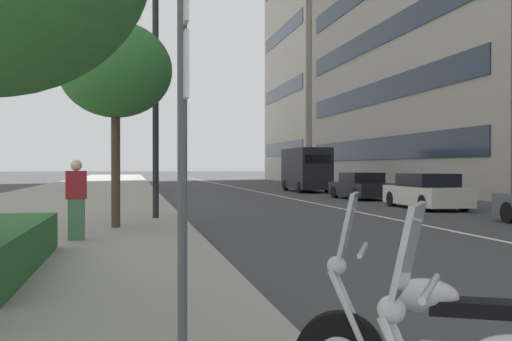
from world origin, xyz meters
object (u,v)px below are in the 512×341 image
at_px(car_following_behind, 360,187).
at_px(parking_sign_by_curb, 183,125).
at_px(street_tree_by_lamp_post, 116,70).
at_px(car_far_down_avenue, 426,192).
at_px(street_lamp_with_banners, 167,34).
at_px(pedestrian_on_plaza, 76,200).
at_px(delivery_van_ahead, 306,169).

relative_size(car_following_behind, parking_sign_by_curb, 1.52).
bearing_deg(street_tree_by_lamp_post, car_far_down_avenue, -62.10).
relative_size(car_following_behind, street_lamp_with_banners, 0.46).
distance_m(car_following_behind, street_lamp_with_banners, 15.54).
xyz_separation_m(street_lamp_with_banners, pedestrian_on_plaza, (-4.88, 2.11, -4.56)).
distance_m(car_far_down_avenue, delivery_van_ahead, 15.83).
relative_size(delivery_van_ahead, street_lamp_with_banners, 0.59).
distance_m(street_lamp_with_banners, pedestrian_on_plaza, 7.01).
relative_size(car_following_behind, pedestrian_on_plaza, 2.59).
relative_size(delivery_van_ahead, street_tree_by_lamp_post, 1.08).
distance_m(delivery_van_ahead, pedestrian_on_plaza, 27.32).
relative_size(car_far_down_avenue, parking_sign_by_curb, 1.59).
distance_m(parking_sign_by_curb, street_tree_by_lamp_post, 11.57).
bearing_deg(car_far_down_avenue, pedestrian_on_plaza, 126.44).
xyz_separation_m(car_far_down_avenue, delivery_van_ahead, (15.80, 0.15, 0.85)).
bearing_deg(car_following_behind, parking_sign_by_curb, 153.36).
bearing_deg(car_following_behind, street_tree_by_lamp_post, 135.68).
xyz_separation_m(car_far_down_avenue, street_lamp_with_banners, (-3.73, 10.29, 4.88)).
bearing_deg(pedestrian_on_plaza, delivery_van_ahead, 153.30).
bearing_deg(delivery_van_ahead, car_following_behind, -178.29).
bearing_deg(car_following_behind, street_lamp_with_banners, 133.33).
bearing_deg(street_tree_by_lamp_post, delivery_van_ahead, -27.68).
relative_size(delivery_van_ahead, pedestrian_on_plaza, 3.34).
bearing_deg(parking_sign_by_curb, car_following_behind, -24.28).
relative_size(street_lamp_with_banners, street_tree_by_lamp_post, 1.82).
bearing_deg(delivery_van_ahead, street_tree_by_lamp_post, 153.01).
height_order(car_far_down_avenue, parking_sign_by_curb, parking_sign_by_curb).
distance_m(car_far_down_avenue, parking_sign_by_curb, 20.72).
height_order(parking_sign_by_curb, street_lamp_with_banners, street_lamp_with_banners).
height_order(car_following_behind, delivery_van_ahead, delivery_van_ahead).
bearing_deg(parking_sign_by_curb, street_lamp_with_banners, -2.83).
relative_size(parking_sign_by_curb, pedestrian_on_plaza, 1.71).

